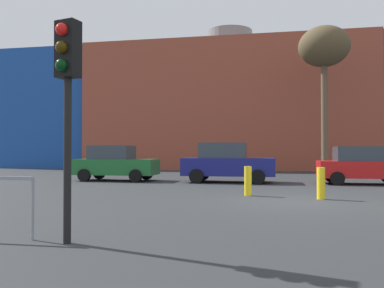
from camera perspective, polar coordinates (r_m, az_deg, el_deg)
ground_plane at (r=11.78m, az=14.47°, el=-8.04°), size 200.00×200.00×0.00m
building_backdrop at (r=35.40m, az=5.43°, el=4.88°), size 39.10×11.79×12.05m
parked_car_0 at (r=19.72m, az=-10.97°, el=-2.73°), size 3.95×1.94×1.71m
parked_car_1 at (r=18.43m, az=5.07°, el=-2.69°), size 4.21×2.06×1.82m
parked_car_2 at (r=18.80m, az=23.22°, el=-2.85°), size 3.79×1.86×1.64m
traffic_light_near_left at (r=6.62m, az=-17.53°, el=8.90°), size 0.41×0.40×3.50m
bare_tree_0 at (r=26.05m, az=18.44°, el=12.76°), size 3.07×3.07×9.04m
bollard_yellow_0 at (r=12.56m, az=18.03°, el=-5.39°), size 0.24×0.24×0.96m
bollard_yellow_1 at (r=13.03m, az=8.04°, el=-5.28°), size 0.24×0.24×0.95m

